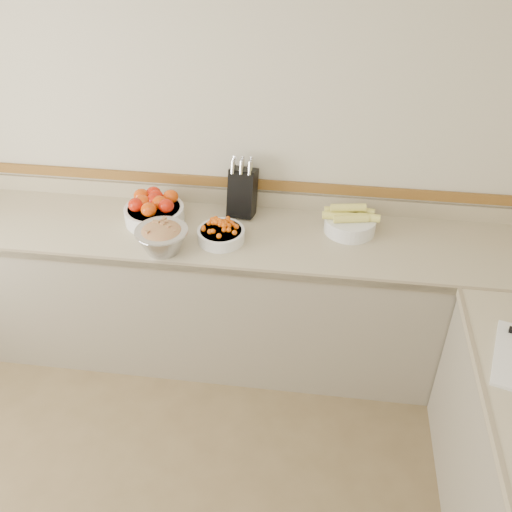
# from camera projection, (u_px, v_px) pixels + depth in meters

# --- Properties ---
(back_wall) EXTENTS (4.00, 0.00, 4.00)m
(back_wall) POSITION_uv_depth(u_px,v_px,m) (210.00, 141.00, 3.22)
(back_wall) COLOR beige
(back_wall) RESTS_ON ground_plane
(counter_back) EXTENTS (4.00, 0.65, 1.08)m
(counter_back) POSITION_uv_depth(u_px,v_px,m) (206.00, 292.00, 3.46)
(counter_back) COLOR tan
(counter_back) RESTS_ON ground_plane
(knife_block) EXTENTS (0.17, 0.20, 0.36)m
(knife_block) POSITION_uv_depth(u_px,v_px,m) (242.00, 191.00, 3.27)
(knife_block) COLOR black
(knife_block) RESTS_ON counter_back
(tomato_bowl) EXTENTS (0.34, 0.34, 0.17)m
(tomato_bowl) POSITION_uv_depth(u_px,v_px,m) (154.00, 209.00, 3.24)
(tomato_bowl) COLOR white
(tomato_bowl) RESTS_ON counter_back
(cherry_tomato_bowl) EXTENTS (0.26, 0.26, 0.14)m
(cherry_tomato_bowl) POSITION_uv_depth(u_px,v_px,m) (221.00, 233.00, 3.10)
(cherry_tomato_bowl) COLOR white
(cherry_tomato_bowl) RESTS_ON counter_back
(corn_bowl) EXTENTS (0.32, 0.29, 0.17)m
(corn_bowl) POSITION_uv_depth(u_px,v_px,m) (350.00, 221.00, 3.17)
(corn_bowl) COLOR white
(corn_bowl) RESTS_ON counter_back
(rhubarb_bowl) EXTENTS (0.28, 0.28, 0.16)m
(rhubarb_bowl) POSITION_uv_depth(u_px,v_px,m) (162.00, 238.00, 3.00)
(rhubarb_bowl) COLOR #B2B2BA
(rhubarb_bowl) RESTS_ON counter_back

